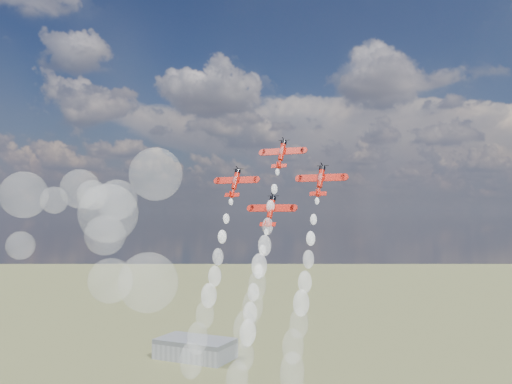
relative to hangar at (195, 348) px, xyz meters
The scene contains 10 objects.
hangar is the anchor object (origin of this frame).
plane_lead 246.96m from the hangar, 52.09° to the right, with size 12.26×6.06×8.16m.
plane_left 239.79m from the hangar, 55.24° to the right, with size 12.26×6.06×8.16m.
plane_right 253.40m from the hangar, 50.27° to the right, with size 12.26×6.06×8.16m.
plane_slot 246.10m from the hangar, 53.24° to the right, with size 12.26×6.06×8.16m.
smoke_trail_lead 246.60m from the hangar, 54.64° to the right, with size 5.52×21.33×41.15m.
smoke_trail_left 240.96m from the hangar, 57.70° to the right, with size 5.47×21.52×40.99m.
smoke_trail_right 254.65m from the hangar, 52.78° to the right, with size 5.90×21.47×40.57m.
smoke_trail_slot 248.34m from the hangar, 55.64° to the right, with size 5.52×21.14×41.22m.
drifted_smoke_cloud 187.19m from the hangar, 69.47° to the right, with size 74.42×34.43×58.22m.
Camera 1 is at (73.56, -130.54, 98.14)m, focal length 38.00 mm.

